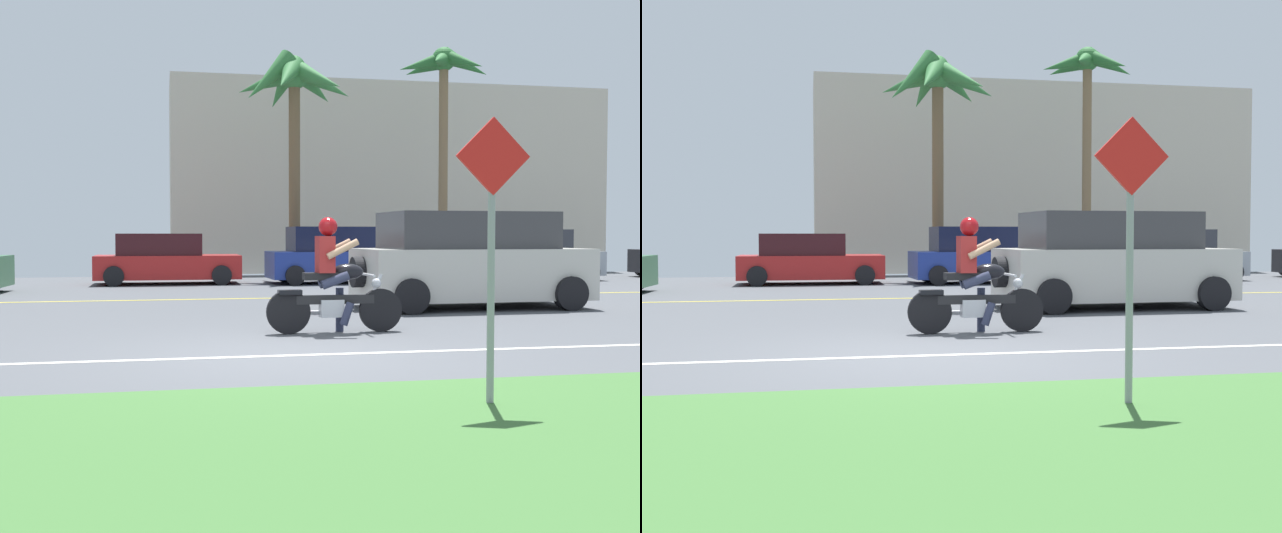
% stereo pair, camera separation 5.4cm
% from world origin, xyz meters
% --- Properties ---
extents(ground, '(56.00, 30.00, 0.04)m').
position_xyz_m(ground, '(0.00, 3.00, -0.02)').
color(ground, '#4C4F54').
extents(grass_median, '(56.00, 3.80, 0.06)m').
position_xyz_m(grass_median, '(0.00, -4.10, 0.03)').
color(grass_median, '#3D6B33').
rests_on(grass_median, ground).
extents(lane_line_near, '(50.40, 0.12, 0.01)m').
position_xyz_m(lane_line_near, '(0.00, -0.11, 0.00)').
color(lane_line_near, silver).
rests_on(lane_line_near, ground).
extents(lane_line_far, '(50.40, 0.12, 0.01)m').
position_xyz_m(lane_line_far, '(0.00, 8.13, 0.00)').
color(lane_line_far, yellow).
rests_on(lane_line_far, ground).
extents(motorcyclist, '(1.99, 0.65, 1.67)m').
position_xyz_m(motorcyclist, '(0.96, 1.88, 0.70)').
color(motorcyclist, black).
rests_on(motorcyclist, ground).
extents(suv_nearby, '(4.58, 2.36, 1.85)m').
position_xyz_m(suv_nearby, '(4.37, 5.22, 0.90)').
color(suv_nearby, beige).
rests_on(suv_nearby, ground).
extents(parked_car_1, '(4.08, 1.98, 1.45)m').
position_xyz_m(parked_car_1, '(-1.38, 13.79, 0.68)').
color(parked_car_1, '#AD1E1E').
rests_on(parked_car_1, ground).
extents(parked_car_2, '(4.19, 2.06, 1.64)m').
position_xyz_m(parked_car_2, '(3.52, 13.24, 0.76)').
color(parked_car_2, navy).
rests_on(parked_car_2, ground).
extents(parked_car_3, '(4.08, 2.09, 1.58)m').
position_xyz_m(parked_car_3, '(9.78, 13.42, 0.73)').
color(parked_car_3, '#8C939E').
rests_on(parked_car_3, ground).
extents(palm_tree_0, '(3.83, 3.79, 7.12)m').
position_xyz_m(palm_tree_0, '(2.60, 15.22, 5.93)').
color(palm_tree_0, brown).
rests_on(palm_tree_0, ground).
extents(palm_tree_2, '(3.16, 3.04, 7.60)m').
position_xyz_m(palm_tree_2, '(7.66, 15.62, 6.51)').
color(palm_tree_2, brown).
rests_on(palm_tree_2, ground).
extents(street_sign, '(0.62, 0.06, 2.35)m').
position_xyz_m(street_sign, '(1.13, -3.23, 1.44)').
color(street_sign, gray).
rests_on(street_sign, ground).
extents(building_far, '(16.89, 4.00, 7.14)m').
position_xyz_m(building_far, '(7.28, 21.00, 3.57)').
color(building_far, beige).
rests_on(building_far, ground).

